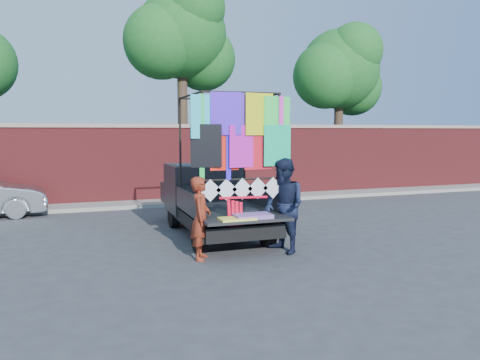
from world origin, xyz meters
name	(u,v)px	position (x,y,z in m)	size (l,w,h in m)	color
ground	(224,251)	(0.00, 0.00, 0.00)	(90.00, 90.00, 0.00)	#38383A
brick_wall	(162,162)	(0.00, 7.00, 1.33)	(30.00, 0.45, 2.61)	maroon
curb	(166,203)	(0.00, 6.30, 0.06)	(30.00, 1.20, 0.12)	gray
tree_mid	(183,37)	(1.02, 8.12, 5.70)	(4.20, 3.30, 7.73)	#38281C
tree_right	(341,72)	(7.52, 8.12, 4.75)	(4.20, 3.30, 6.62)	#38281C
pickup_truck	(208,198)	(0.24, 2.06, 0.79)	(1.97, 4.95, 3.12)	black
woman	(201,218)	(-0.58, -0.39, 0.77)	(0.56, 0.37, 1.55)	maroon
man	(284,206)	(1.07, -0.47, 0.93)	(0.91, 0.71, 1.86)	#141A32
streamer_bundle	(239,208)	(0.14, -0.44, 0.94)	(0.92, 0.19, 0.64)	#FE0D2D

